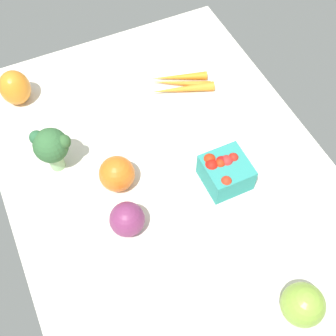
{
  "coord_description": "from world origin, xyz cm",
  "views": [
    {
      "loc": [
        52.36,
        -24.2,
        92.51
      ],
      "look_at": [
        0.0,
        0.0,
        4.0
      ],
      "focal_mm": 47.54,
      "sensor_mm": 36.0,
      "label": 1
    }
  ],
  "objects_px": {
    "broccoli_head": "(52,146)",
    "bell_pepper_orange": "(15,88)",
    "heirloom_tomato_orange": "(117,174)",
    "berry_basket": "(225,171)",
    "heirloom_tomato_green": "(303,305)",
    "carrot_bunch": "(181,84)",
    "red_onion_center": "(127,219)"
  },
  "relations": [
    {
      "from": "broccoli_head",
      "to": "bell_pepper_orange",
      "type": "bearing_deg",
      "value": -172.54
    },
    {
      "from": "heirloom_tomato_orange",
      "to": "broccoli_head",
      "type": "distance_m",
      "value": 0.16
    },
    {
      "from": "berry_basket",
      "to": "heirloom_tomato_green",
      "type": "distance_m",
      "value": 0.34
    },
    {
      "from": "berry_basket",
      "to": "bell_pepper_orange",
      "type": "distance_m",
      "value": 0.59
    },
    {
      "from": "heirloom_tomato_orange",
      "to": "bell_pepper_orange",
      "type": "relative_size",
      "value": 0.86
    },
    {
      "from": "heirloom_tomato_orange",
      "to": "broccoli_head",
      "type": "bearing_deg",
      "value": -133.65
    },
    {
      "from": "berry_basket",
      "to": "broccoli_head",
      "type": "relative_size",
      "value": 0.82
    },
    {
      "from": "heirloom_tomato_green",
      "to": "bell_pepper_orange",
      "type": "distance_m",
      "value": 0.87
    },
    {
      "from": "heirloom_tomato_green",
      "to": "bell_pepper_orange",
      "type": "height_order",
      "value": "bell_pepper_orange"
    },
    {
      "from": "carrot_bunch",
      "to": "broccoli_head",
      "type": "height_order",
      "value": "broccoli_head"
    },
    {
      "from": "red_onion_center",
      "to": "carrot_bunch",
      "type": "height_order",
      "value": "red_onion_center"
    },
    {
      "from": "heirloom_tomato_orange",
      "to": "carrot_bunch",
      "type": "bearing_deg",
      "value": 129.17
    },
    {
      "from": "berry_basket",
      "to": "broccoli_head",
      "type": "distance_m",
      "value": 0.4
    },
    {
      "from": "berry_basket",
      "to": "heirloom_tomato_green",
      "type": "bearing_deg",
      "value": -2.19
    },
    {
      "from": "red_onion_center",
      "to": "bell_pepper_orange",
      "type": "bearing_deg",
      "value": -165.25
    },
    {
      "from": "red_onion_center",
      "to": "heirloom_tomato_green",
      "type": "bearing_deg",
      "value": 37.24
    },
    {
      "from": "berry_basket",
      "to": "heirloom_tomato_green",
      "type": "height_order",
      "value": "heirloom_tomato_green"
    },
    {
      "from": "heirloom_tomato_orange",
      "to": "heirloom_tomato_green",
      "type": "bearing_deg",
      "value": 26.74
    },
    {
      "from": "heirloom_tomato_green",
      "to": "bell_pepper_orange",
      "type": "bearing_deg",
      "value": -155.22
    },
    {
      "from": "heirloom_tomato_orange",
      "to": "carrot_bunch",
      "type": "xyz_separation_m",
      "value": [
        -0.22,
        0.27,
        -0.03
      ]
    },
    {
      "from": "broccoli_head",
      "to": "carrot_bunch",
      "type": "bearing_deg",
      "value": 106.04
    },
    {
      "from": "heirloom_tomato_orange",
      "to": "bell_pepper_orange",
      "type": "height_order",
      "value": "bell_pepper_orange"
    },
    {
      "from": "broccoli_head",
      "to": "heirloom_tomato_orange",
      "type": "bearing_deg",
      "value": 46.35
    },
    {
      "from": "berry_basket",
      "to": "heirloom_tomato_green",
      "type": "xyz_separation_m",
      "value": [
        0.34,
        -0.01,
        0.0
      ]
    },
    {
      "from": "heirloom_tomato_green",
      "to": "bell_pepper_orange",
      "type": "xyz_separation_m",
      "value": [
        -0.79,
        -0.36,
        0.01
      ]
    },
    {
      "from": "heirloom_tomato_orange",
      "to": "berry_basket",
      "type": "bearing_deg",
      "value": 67.38
    },
    {
      "from": "red_onion_center",
      "to": "broccoli_head",
      "type": "xyz_separation_m",
      "value": [
        -0.23,
        -0.09,
        0.04
      ]
    },
    {
      "from": "heirloom_tomato_orange",
      "to": "carrot_bunch",
      "type": "distance_m",
      "value": 0.35
    },
    {
      "from": "heirloom_tomato_green",
      "to": "carrot_bunch",
      "type": "distance_m",
      "value": 0.65
    },
    {
      "from": "heirloom_tomato_orange",
      "to": "broccoli_head",
      "type": "xyz_separation_m",
      "value": [
        -0.11,
        -0.11,
        0.04
      ]
    },
    {
      "from": "berry_basket",
      "to": "carrot_bunch",
      "type": "bearing_deg",
      "value": 173.0
    },
    {
      "from": "heirloom_tomato_orange",
      "to": "bell_pepper_orange",
      "type": "distance_m",
      "value": 0.39
    }
  ]
}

